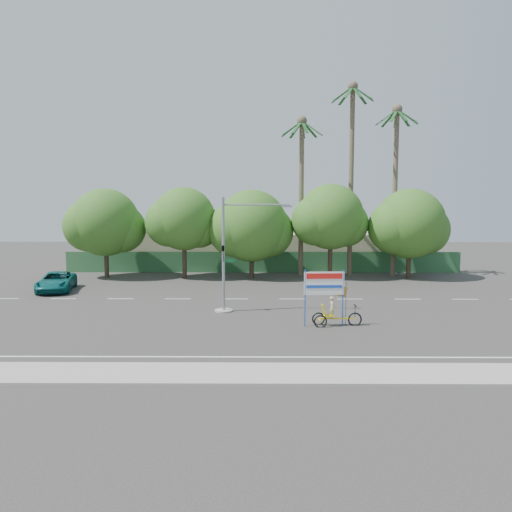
{
  "coord_description": "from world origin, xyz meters",
  "views": [
    {
      "loc": [
        -0.29,
        -26.18,
        6.62
      ],
      "look_at": [
        -0.5,
        3.39,
        3.5
      ],
      "focal_mm": 35.0,
      "sensor_mm": 36.0,
      "label": 1
    }
  ],
  "objects": [
    {
      "name": "sidewalk_near",
      "position": [
        0.0,
        -7.5,
        0.06
      ],
      "size": [
        50.0,
        2.4,
        0.12
      ],
      "primitive_type": "cube",
      "color": "gray",
      "rests_on": "ground"
    },
    {
      "name": "tree_far_left",
      "position": [
        -14.05,
        18.0,
        4.76
      ],
      "size": [
        7.14,
        6.0,
        7.96
      ],
      "color": "#473828",
      "rests_on": "ground"
    },
    {
      "name": "traffic_signal",
      "position": [
        -2.2,
        3.98,
        2.92
      ],
      "size": [
        4.72,
        1.1,
        7.0
      ],
      "color": "gray",
      "rests_on": "ground"
    },
    {
      "name": "tree_center",
      "position": [
        -1.05,
        18.0,
        4.47
      ],
      "size": [
        7.62,
        6.4,
        7.85
      ],
      "color": "#473828",
      "rests_on": "ground"
    },
    {
      "name": "ground",
      "position": [
        0.0,
        0.0,
        0.0
      ],
      "size": [
        120.0,
        120.0,
        0.0
      ],
      "primitive_type": "plane",
      "color": "#33302D",
      "rests_on": "ground"
    },
    {
      "name": "trike_billboard",
      "position": [
        3.49,
        0.38,
        1.26
      ],
      "size": [
        3.19,
        0.76,
        3.13
      ],
      "rotation": [
        0.0,
        0.0,
        0.05
      ],
      "color": "black",
      "rests_on": "ground"
    },
    {
      "name": "palm_mid",
      "position": [
        12.0,
        19.5,
        9.4
      ],
      "size": [
        3.73,
        3.79,
        15.45
      ],
      "color": "#70604C",
      "rests_on": "ground"
    },
    {
      "name": "fence",
      "position": [
        0.0,
        21.5,
        1.0
      ],
      "size": [
        38.0,
        0.08,
        2.0
      ],
      "primitive_type": "cube",
      "color": "#336B3D",
      "rests_on": "ground"
    },
    {
      "name": "building_right",
      "position": [
        8.0,
        26.0,
        1.8
      ],
      "size": [
        14.0,
        8.0,
        3.6
      ],
      "primitive_type": "cube",
      "color": "beige",
      "rests_on": "ground"
    },
    {
      "name": "palm_tall",
      "position": [
        8.0,
        19.5,
        10.46
      ],
      "size": [
        3.73,
        3.79,
        17.45
      ],
      "color": "#70604C",
      "rests_on": "ground"
    },
    {
      "name": "tree_far_right",
      "position": [
        12.95,
        18.0,
        4.64
      ],
      "size": [
        7.38,
        6.2,
        7.94
      ],
      "color": "#473828",
      "rests_on": "ground"
    },
    {
      "name": "palm_short",
      "position": [
        3.5,
        19.5,
        8.86
      ],
      "size": [
        3.73,
        3.79,
        14.45
      ],
      "color": "#70604C",
      "rests_on": "ground"
    },
    {
      "name": "building_left",
      "position": [
        -10.0,
        26.0,
        2.0
      ],
      "size": [
        12.0,
        8.0,
        4.0
      ],
      "primitive_type": "cube",
      "color": "beige",
      "rests_on": "ground"
    },
    {
      "name": "tree_left",
      "position": [
        -7.05,
        18.0,
        5.06
      ],
      "size": [
        6.66,
        5.6,
        8.07
      ],
      "color": "#473828",
      "rests_on": "ground"
    },
    {
      "name": "tree_right",
      "position": [
        5.95,
        18.0,
        5.24
      ],
      "size": [
        6.9,
        5.8,
        8.36
      ],
      "color": "#473828",
      "rests_on": "ground"
    },
    {
      "name": "pickup_truck",
      "position": [
        -15.74,
        11.13,
        0.72
      ],
      "size": [
        3.4,
        5.58,
        1.45
      ],
      "primitive_type": "imported",
      "rotation": [
        0.0,
        0.0,
        0.2
      ],
      "color": "#0D5E5D",
      "rests_on": "ground"
    }
  ]
}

